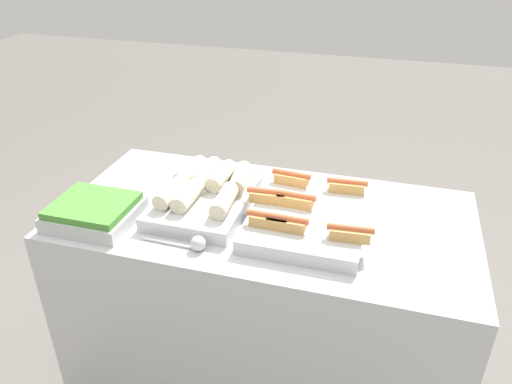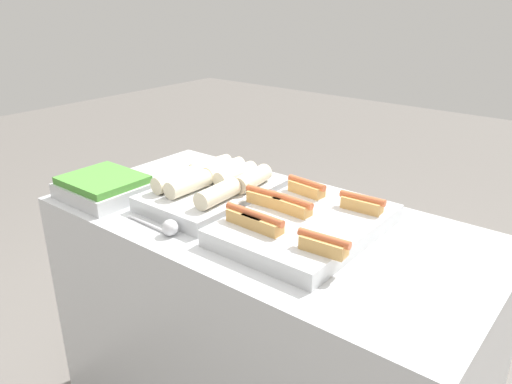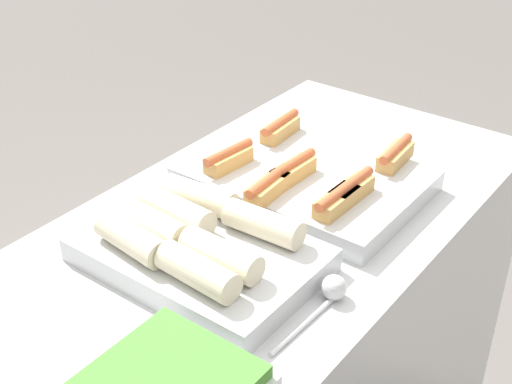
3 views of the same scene
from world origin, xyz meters
name	(u,v)px [view 3 (image 3 of 3)]	position (x,y,z in m)	size (l,w,h in m)	color
counter	(264,373)	(0.00, 0.00, 0.47)	(1.41, 0.71, 0.94)	silver
tray_hotdogs	(305,177)	(0.15, 0.00, 0.97)	(0.44, 0.51, 0.10)	silver
tray_wraps	(197,246)	(-0.22, 0.00, 0.98)	(0.31, 0.46, 0.11)	silver
serving_spoon_near	(330,293)	(-0.16, -0.26, 0.96)	(0.22, 0.05, 0.05)	silver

